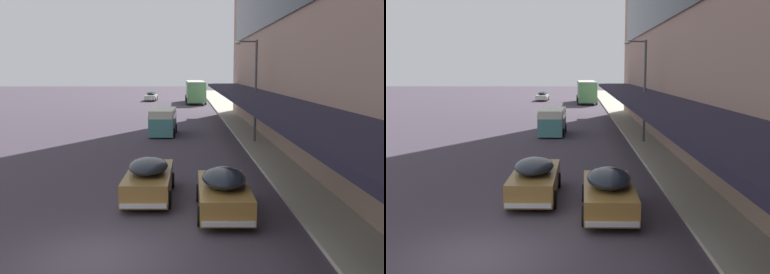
# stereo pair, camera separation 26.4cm
# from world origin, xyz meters

# --- Properties ---
(ground) EXTENTS (240.00, 240.00, 0.00)m
(ground) POSITION_xyz_m (0.00, 0.00, 0.00)
(ground) COLOR #433946
(transit_bus_kerbside_front) EXTENTS (2.99, 10.42, 3.26)m
(transit_bus_kerbside_front) POSITION_xyz_m (3.85, 53.19, 1.87)
(transit_bus_kerbside_front) COLOR #4F8B54
(transit_bus_kerbside_front) RESTS_ON ground
(sedan_second_mid) EXTENTS (1.86, 4.36, 1.58)m
(sedan_second_mid) POSITION_xyz_m (3.63, 3.61, 0.78)
(sedan_second_mid) COLOR #A17434
(sedan_second_mid) RESTS_ON ground
(sedan_second_near) EXTENTS (1.83, 4.57, 1.55)m
(sedan_second_near) POSITION_xyz_m (0.95, 5.44, 0.77)
(sedan_second_near) COLOR olive
(sedan_second_near) RESTS_ON ground
(sedan_trailing_near) EXTENTS (1.89, 5.01, 1.44)m
(sedan_trailing_near) POSITION_xyz_m (-3.11, 58.21, 0.72)
(sedan_trailing_near) COLOR beige
(sedan_trailing_near) RESTS_ON ground
(vw_van) EXTENTS (2.03, 4.61, 1.96)m
(vw_van) POSITION_xyz_m (0.68, 21.69, 1.10)
(vw_van) COLOR teal
(vw_van) RESTS_ON ground
(street_lamp) EXTENTS (1.50, 0.28, 6.60)m
(street_lamp) POSITION_xyz_m (6.77, 17.57, 4.01)
(street_lamp) COLOR #4C4C51
(street_lamp) RESTS_ON sidewalk_kerb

